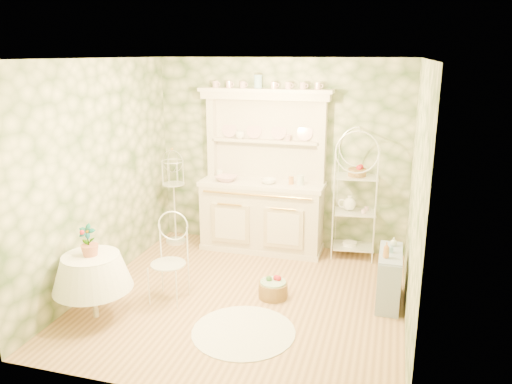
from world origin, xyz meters
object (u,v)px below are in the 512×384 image
(cafe_chair, at_px, (168,260))
(bakers_rack, at_px, (356,199))
(side_shelf, at_px, (389,277))
(birdcage_stand, at_px, (174,197))
(kitchen_dresser, at_px, (262,172))
(round_table, at_px, (94,289))
(floor_basket, at_px, (273,287))

(cafe_chair, bearing_deg, bakers_rack, 35.31)
(side_shelf, relative_size, birdcage_stand, 0.52)
(kitchen_dresser, bearing_deg, round_table, -117.32)
(kitchen_dresser, height_order, bakers_rack, kitchen_dresser)
(side_shelf, distance_m, floor_basket, 1.33)
(cafe_chair, distance_m, birdcage_stand, 1.84)
(bakers_rack, distance_m, side_shelf, 1.45)
(birdcage_stand, bearing_deg, bakers_rack, 4.21)
(side_shelf, xyz_separation_m, cafe_chair, (-2.42, -0.63, 0.18))
(bakers_rack, relative_size, cafe_chair, 1.67)
(kitchen_dresser, xyz_separation_m, round_table, (-1.22, -2.36, -0.81))
(round_table, distance_m, birdcage_stand, 2.30)
(kitchen_dresser, distance_m, birdcage_stand, 1.39)
(cafe_chair, bearing_deg, side_shelf, 5.35)
(round_table, height_order, floor_basket, round_table)
(cafe_chair, height_order, floor_basket, cafe_chair)
(kitchen_dresser, xyz_separation_m, cafe_chair, (-0.62, -1.80, -0.64))
(side_shelf, relative_size, round_table, 1.12)
(bakers_rack, distance_m, floor_basket, 1.83)
(kitchen_dresser, distance_m, floor_basket, 1.81)
(round_table, xyz_separation_m, cafe_chair, (0.60, 0.57, 0.17))
(round_table, height_order, cafe_chair, cafe_chair)
(bakers_rack, bearing_deg, side_shelf, -74.18)
(kitchen_dresser, height_order, birdcage_stand, kitchen_dresser)
(bakers_rack, height_order, round_table, bakers_rack)
(side_shelf, bearing_deg, kitchen_dresser, 150.01)
(side_shelf, distance_m, cafe_chair, 2.51)
(round_table, distance_m, floor_basket, 1.99)
(side_shelf, distance_m, round_table, 3.26)
(side_shelf, bearing_deg, floor_basket, -166.69)
(birdcage_stand, bearing_deg, round_table, -87.65)
(kitchen_dresser, xyz_separation_m, bakers_rack, (1.30, 0.09, -0.31))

